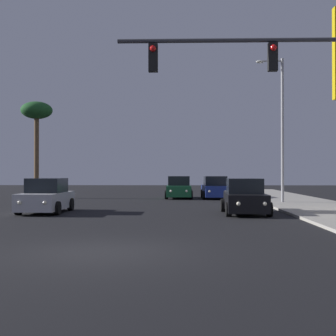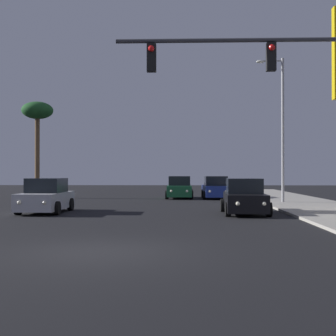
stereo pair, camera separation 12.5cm
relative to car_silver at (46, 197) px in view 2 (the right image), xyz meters
The scene contains 8 objects.
ground_plane 12.06m from the car_silver, 67.63° to the right, with size 120.00×120.00×0.00m, color black.
car_silver is the anchor object (origin of this frame).
car_blue 15.49m from the car_silver, 53.79° to the left, with size 2.04×4.34×1.68m.
car_green 14.37m from the car_silver, 63.46° to the left, with size 2.04×4.31×1.68m.
car_black 9.62m from the car_silver, ahead, with size 2.04×4.34×1.68m.
traffic_light_mast 13.17m from the car_silver, 37.33° to the right, with size 7.79×0.36×6.50m.
street_lamp 15.13m from the car_silver, 27.82° to the left, with size 1.74×0.24×9.00m.
palm_tree_mid 14.76m from the car_silver, 109.30° to the left, with size 2.40×2.40×7.40m.
Camera 2 is at (2.15, -11.53, 1.97)m, focal length 50.00 mm.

